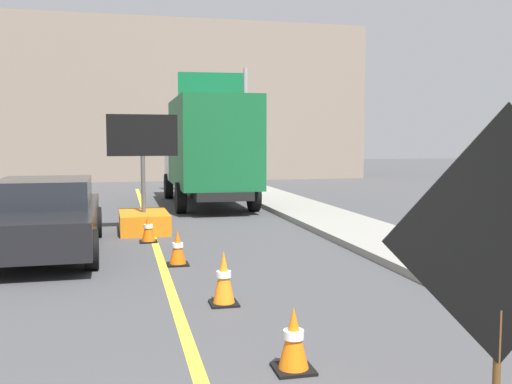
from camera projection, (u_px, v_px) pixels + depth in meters
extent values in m
cube|color=gray|center=(479.00, 276.00, 8.71)|extent=(1.94, 48.00, 0.14)
cube|color=yellow|center=(174.00, 299.00, 7.68)|extent=(0.14, 36.00, 0.01)
cube|color=orange|center=(502.00, 236.00, 3.58)|extent=(1.56, 0.05, 1.56)
cube|color=black|center=(504.00, 236.00, 3.56)|extent=(1.63, 0.03, 1.63)
cube|color=black|center=(500.00, 235.00, 3.59)|extent=(0.28, 0.01, 0.52)
cube|color=orange|center=(144.00, 222.00, 13.40)|extent=(1.13, 1.82, 0.45)
cylinder|color=#4C4C4C|center=(143.00, 184.00, 13.33)|extent=(0.10, 0.10, 1.30)
cube|color=black|center=(142.00, 135.00, 13.23)|extent=(1.60, 0.11, 0.95)
sphere|color=yellow|center=(166.00, 135.00, 13.41)|extent=(0.09, 0.09, 0.09)
sphere|color=yellow|center=(153.00, 135.00, 13.34)|extent=(0.09, 0.09, 0.09)
sphere|color=yellow|center=(140.00, 135.00, 13.26)|extent=(0.09, 0.09, 0.09)
sphere|color=yellow|center=(127.00, 135.00, 13.19)|extent=(0.09, 0.09, 0.09)
sphere|color=yellow|center=(119.00, 127.00, 13.13)|extent=(0.09, 0.09, 0.09)
sphere|color=yellow|center=(119.00, 143.00, 13.16)|extent=(0.09, 0.09, 0.09)
cube|color=black|center=(207.00, 187.00, 19.04)|extent=(1.60, 6.97, 0.25)
cube|color=silver|center=(197.00, 153.00, 21.38)|extent=(2.28, 1.95, 1.90)
cube|color=#14592D|center=(212.00, 142.00, 17.87)|extent=(2.28, 4.74, 2.69)
cylinder|color=black|center=(168.00, 186.00, 21.10)|extent=(0.28, 0.90, 0.90)
cylinder|color=black|center=(227.00, 185.00, 21.60)|extent=(0.28, 0.90, 0.90)
cylinder|color=black|center=(181.00, 198.00, 16.77)|extent=(0.28, 0.90, 0.90)
cylinder|color=black|center=(254.00, 196.00, 17.27)|extent=(0.28, 0.90, 0.90)
cube|color=black|center=(44.00, 222.00, 10.79)|extent=(1.96, 5.03, 0.60)
cube|color=black|center=(45.00, 192.00, 10.99)|extent=(1.69, 2.28, 0.50)
cylinder|color=black|center=(92.00, 249.00, 9.44)|extent=(0.23, 0.66, 0.66)
cylinder|color=black|center=(96.00, 222.00, 12.62)|extent=(0.23, 0.66, 0.66)
cylinder|color=black|center=(8.00, 225.00, 12.19)|extent=(0.23, 0.66, 0.66)
cylinder|color=gray|center=(246.00, 131.00, 23.36)|extent=(0.18, 0.18, 5.00)
cube|color=#0F6033|center=(211.00, 89.00, 23.00)|extent=(2.60, 0.26, 1.30)
cube|color=white|center=(211.00, 89.00, 23.03)|extent=(1.82, 0.15, 0.18)
cube|color=gray|center=(184.00, 105.00, 33.73)|extent=(19.22, 7.86, 8.39)
cube|color=black|center=(293.00, 369.00, 5.30)|extent=(0.36, 0.36, 0.03)
cone|color=orange|center=(294.00, 337.00, 5.28)|extent=(0.28, 0.28, 0.57)
cylinder|color=white|center=(294.00, 334.00, 5.27)|extent=(0.19, 0.19, 0.08)
cube|color=black|center=(224.00, 303.00, 7.43)|extent=(0.36, 0.36, 0.03)
cone|color=orange|center=(224.00, 277.00, 7.40)|extent=(0.28, 0.28, 0.67)
cylinder|color=white|center=(224.00, 274.00, 7.40)|extent=(0.19, 0.19, 0.08)
cube|color=black|center=(178.00, 264.00, 9.79)|extent=(0.36, 0.36, 0.03)
cone|color=#EA5B0C|center=(178.00, 247.00, 9.77)|extent=(0.28, 0.28, 0.57)
cylinder|color=white|center=(178.00, 245.00, 9.77)|extent=(0.19, 0.19, 0.08)
cube|color=black|center=(149.00, 242.00, 12.00)|extent=(0.36, 0.36, 0.03)
cone|color=#EA5B0C|center=(148.00, 228.00, 11.97)|extent=(0.28, 0.28, 0.56)
cylinder|color=white|center=(148.00, 226.00, 11.97)|extent=(0.19, 0.19, 0.08)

